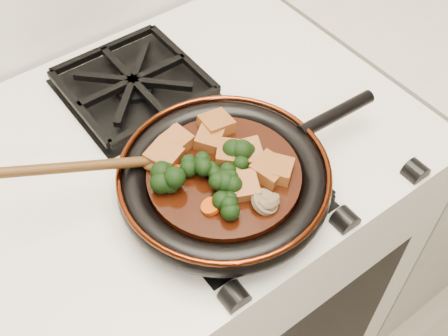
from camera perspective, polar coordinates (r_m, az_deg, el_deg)
stove at (r=1.29m, az=-3.33°, el=-10.51°), size 0.76×0.60×0.90m
burner_grate_front at (r=0.83m, az=0.70°, el=-2.03°), size 0.23×0.23×0.03m
burner_grate_back at (r=1.00m, az=-9.17°, el=8.36°), size 0.23×0.23×0.03m
skillet at (r=0.80m, az=0.14°, el=-1.09°), size 0.43×0.31×0.05m
braising_sauce at (r=0.80m, az=-0.00°, el=-0.95°), size 0.22×0.22×0.02m
tofu_cube_0 at (r=0.80m, az=0.80°, el=1.39°), size 0.06×0.06×0.03m
tofu_cube_1 at (r=0.84m, az=-0.80°, el=4.40°), size 0.05×0.05×0.03m
tofu_cube_2 at (r=0.82m, az=-1.51°, el=2.94°), size 0.05×0.05×0.03m
tofu_cube_3 at (r=0.77m, az=2.17°, el=-1.89°), size 0.05×0.05×0.03m
tofu_cube_4 at (r=0.80m, az=-6.12°, el=1.18°), size 0.06×0.06×0.03m
tofu_cube_5 at (r=0.80m, az=0.79°, el=1.34°), size 0.06×0.06×0.03m
tofu_cube_6 at (r=0.79m, az=4.60°, el=-0.22°), size 0.05×0.05×0.03m
tofu_cube_7 at (r=0.80m, az=2.46°, el=1.39°), size 0.06×0.06×0.03m
tofu_cube_8 at (r=0.77m, az=1.06°, el=-1.63°), size 0.05×0.04×0.03m
tofu_cube_9 at (r=0.79m, az=5.43°, el=-0.18°), size 0.06×0.06×0.03m
tofu_cube_10 at (r=0.82m, az=-5.01°, el=2.58°), size 0.05×0.05×0.03m
tofu_cube_11 at (r=0.82m, az=-4.75°, el=2.74°), size 0.04×0.04×0.02m
broccoli_floret_0 at (r=0.77m, az=0.20°, el=-1.38°), size 0.09×0.09×0.07m
broccoli_floret_1 at (r=0.75m, az=0.96°, el=-3.56°), size 0.07×0.07×0.06m
broccoli_floret_2 at (r=0.78m, az=-0.90°, el=-0.37°), size 0.08×0.08×0.06m
broccoli_floret_3 at (r=0.80m, az=1.57°, el=1.10°), size 0.08×0.08×0.06m
broccoli_floret_4 at (r=0.77m, az=-5.65°, el=-1.27°), size 0.08×0.09×0.07m
broccoli_floret_5 at (r=0.79m, az=-3.24°, el=0.35°), size 0.07×0.07×0.05m
carrot_coin_0 at (r=0.79m, az=-5.06°, el=-0.36°), size 0.03×0.03×0.02m
carrot_coin_1 at (r=0.83m, az=-1.20°, el=3.16°), size 0.03×0.03×0.01m
carrot_coin_2 at (r=0.82m, az=-5.80°, el=1.85°), size 0.03×0.03×0.01m
carrot_coin_3 at (r=0.75m, az=-1.36°, el=-3.92°), size 0.03×0.03×0.02m
mushroom_slice_0 at (r=0.76m, az=4.33°, el=-3.32°), size 0.04×0.04×0.03m
mushroom_slice_1 at (r=0.76m, az=4.25°, el=-3.40°), size 0.04×0.04×0.03m
mushroom_slice_2 at (r=0.75m, az=4.16°, el=-3.48°), size 0.05×0.05×0.02m
wooden_spoon at (r=0.79m, az=-11.17°, el=0.42°), size 0.15×0.07×0.24m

